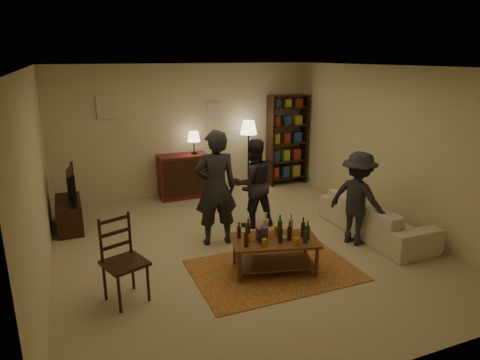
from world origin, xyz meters
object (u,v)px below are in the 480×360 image
coffee_table (274,243)px  person_right (253,183)px  bookshelf (287,139)px  floor_lamp (249,132)px  person_by_sofa (358,199)px  sofa (376,217)px  dresser (184,175)px  tv_stand (69,207)px  dining_chair (122,256)px  person_left (216,188)px

coffee_table → person_right: 1.71m
bookshelf → floor_lamp: (-1.01, -0.13, 0.25)m
person_right → person_by_sofa: bearing=134.9°
person_right → sofa: bearing=147.7°
dresser → sofa: 3.93m
tv_stand → person_by_sofa: 4.77m
floor_lamp → coffee_table: bearing=-107.9°
dining_chair → person_by_sofa: person_by_sofa is taller
person_left → floor_lamp: bearing=-117.0°
dining_chair → bookshelf: (4.14, 3.59, 0.47)m
tv_stand → person_right: 3.15m
person_by_sofa → coffee_table: bearing=79.1°
dresser → person_by_sofa: bearing=-59.7°
coffee_table → person_right: size_ratio=0.83×
bookshelf → person_left: 3.58m
person_right → bookshelf: bearing=-129.0°
tv_stand → person_right: bearing=-19.8°
floor_lamp → person_by_sofa: 3.26m
tv_stand → person_left: (2.12, -1.51, 0.52)m
sofa → person_right: (-1.70, 1.14, 0.46)m
bookshelf → person_left: bookshelf is taller
dining_chair → sofa: 4.12m
dining_chair → person_left: 1.94m
bookshelf → person_right: size_ratio=1.32×
dresser → person_by_sofa: (1.89, -3.24, 0.26)m
coffee_table → tv_stand: (-2.54, 2.68, -0.03)m
bookshelf → person_by_sofa: size_ratio=1.37×
dining_chair → sofa: size_ratio=0.51×
dresser → person_by_sofa: size_ratio=0.93×
coffee_table → dresser: 3.61m
coffee_table → dresser: size_ratio=0.93×
tv_stand → bookshelf: (4.69, 0.98, 0.65)m
tv_stand → floor_lamp: (3.68, 0.85, 0.90)m
floor_lamp → person_right: person_right is taller
coffee_table → dining_chair: dining_chair is taller
coffee_table → dresser: (-0.29, 3.59, 0.06)m
sofa → person_left: (-2.53, 0.69, 0.60)m
tv_stand → sofa: size_ratio=0.51×
coffee_table → sofa: bearing=12.8°
dining_chair → person_right: person_right is taller
sofa → dresser: bearing=37.5°
coffee_table → tv_stand: bearing=133.5°
coffee_table → person_left: person_left is taller
coffee_table → person_right: bearing=76.0°
floor_lamp → sofa: 3.34m
dining_chair → tv_stand: bearing=82.0°
sofa → floor_lamp: bearing=17.5°
tv_stand → person_right: (2.95, -1.06, 0.38)m
person_by_sofa → dining_chair: bearing=71.2°
coffee_table → sofa: 2.16m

